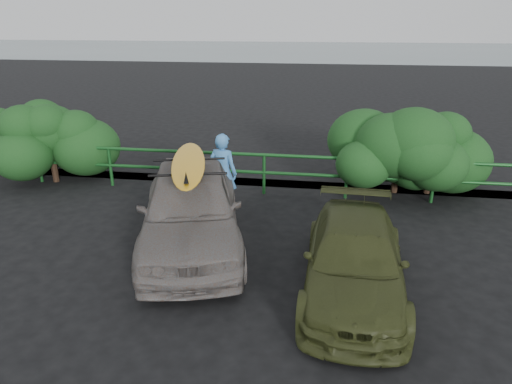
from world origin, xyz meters
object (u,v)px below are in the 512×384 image
surfboard (188,163)px  man (223,173)px  guardrail (224,172)px  olive_vehicle (354,259)px  sedan (191,207)px

surfboard → man: bearing=66.8°
man → guardrail: bearing=-65.0°
guardrail → man: bearing=-78.5°
olive_vehicle → man: (-2.73, 2.87, 0.34)m
sedan → olive_vehicle: bearing=-36.3°
olive_vehicle → surfboard: bearing=161.1°
guardrail → sedan: bearing=-90.1°
olive_vehicle → man: 3.98m
surfboard → guardrail: bearing=74.9°
sedan → surfboard: bearing=0.0°
olive_vehicle → man: bearing=136.1°
guardrail → olive_vehicle: (2.98, -4.05, 0.03)m
man → surfboard: 1.87m
guardrail → sedan: sedan is taller
guardrail → olive_vehicle: olive_vehicle is taller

